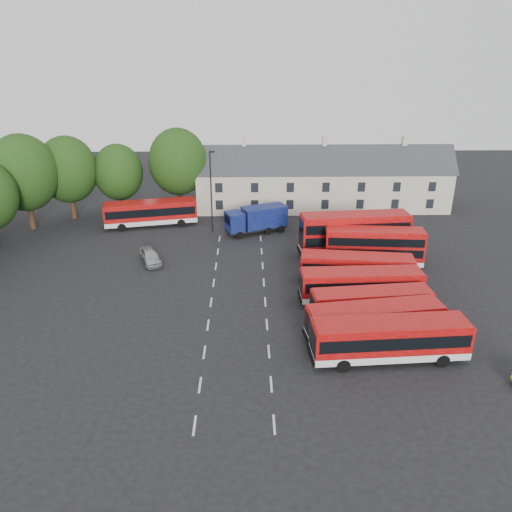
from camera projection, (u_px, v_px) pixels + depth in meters
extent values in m
plane|color=black|center=(210.00, 313.00, 44.08)|extent=(140.00, 140.00, 0.00)
cube|color=beige|center=(195.00, 425.00, 31.24)|extent=(0.15, 1.80, 0.01)
cube|color=beige|center=(200.00, 385.00, 34.90)|extent=(0.15, 1.80, 0.01)
cube|color=beige|center=(204.00, 352.00, 38.57)|extent=(0.15, 1.80, 0.01)
cube|color=beige|center=(208.00, 325.00, 42.24)|extent=(0.15, 1.80, 0.01)
cube|color=beige|center=(211.00, 302.00, 45.91)|extent=(0.15, 1.80, 0.01)
cube|color=beige|center=(214.00, 283.00, 49.58)|extent=(0.15, 1.80, 0.01)
cube|color=beige|center=(216.00, 266.00, 53.25)|extent=(0.15, 1.80, 0.01)
cube|color=beige|center=(218.00, 251.00, 56.91)|extent=(0.15, 1.80, 0.01)
cube|color=beige|center=(220.00, 239.00, 60.58)|extent=(0.15, 1.80, 0.01)
cube|color=beige|center=(274.00, 424.00, 31.32)|extent=(0.15, 1.80, 0.01)
cube|color=beige|center=(271.00, 384.00, 34.99)|extent=(0.15, 1.80, 0.01)
cube|color=beige|center=(269.00, 351.00, 38.66)|extent=(0.15, 1.80, 0.01)
cube|color=beige|center=(267.00, 324.00, 42.32)|extent=(0.15, 1.80, 0.01)
cube|color=beige|center=(265.00, 302.00, 45.99)|extent=(0.15, 1.80, 0.01)
cube|color=beige|center=(264.00, 282.00, 49.66)|extent=(0.15, 1.80, 0.01)
cube|color=beige|center=(263.00, 266.00, 53.33)|extent=(0.15, 1.80, 0.01)
cube|color=beige|center=(262.00, 251.00, 57.00)|extent=(0.15, 1.80, 0.01)
cube|color=beige|center=(261.00, 238.00, 60.66)|extent=(0.15, 1.80, 0.01)
cylinder|color=black|center=(31.00, 212.00, 62.99)|extent=(0.70, 0.70, 4.38)
ellipsoid|color=black|center=(23.00, 173.00, 60.96)|extent=(8.25, 8.25, 9.49)
cylinder|color=black|center=(73.00, 204.00, 66.79)|extent=(0.70, 0.70, 4.02)
ellipsoid|color=black|center=(68.00, 170.00, 64.93)|extent=(7.59, 7.59, 8.73)
cylinder|color=black|center=(121.00, 201.00, 68.83)|extent=(0.70, 0.70, 3.50)
ellipsoid|color=black|center=(118.00, 172.00, 67.21)|extent=(6.60, 6.60, 7.59)
cylinder|color=black|center=(180.00, 196.00, 69.74)|extent=(0.70, 0.70, 4.20)
ellipsoid|color=black|center=(178.00, 162.00, 67.80)|extent=(7.92, 7.92, 9.11)
cube|color=beige|center=(322.00, 189.00, 70.72)|extent=(35.00, 7.00, 5.50)
cube|color=#2D3035|center=(323.00, 170.00, 69.63)|extent=(35.70, 7.13, 7.13)
cube|color=beige|center=(244.00, 142.00, 67.87)|extent=(0.60, 0.90, 1.20)
cube|color=beige|center=(324.00, 141.00, 68.05)|extent=(0.60, 0.90, 1.20)
cube|color=beige|center=(404.00, 141.00, 68.23)|extent=(0.60, 0.90, 1.20)
cube|color=silver|center=(388.00, 350.00, 37.38)|extent=(11.76, 3.37, 0.58)
cube|color=#9C0909|center=(390.00, 335.00, 36.85)|extent=(11.76, 3.37, 2.06)
cube|color=black|center=(390.00, 335.00, 36.83)|extent=(11.30, 3.41, 1.00)
cube|color=#9C0909|center=(392.00, 323.00, 36.42)|extent=(11.52, 3.25, 0.13)
cylinder|color=black|center=(343.00, 365.00, 36.12)|extent=(1.07, 0.36, 1.06)
cylinder|color=black|center=(429.00, 343.00, 38.86)|extent=(1.07, 0.36, 1.06)
cube|color=silver|center=(374.00, 331.00, 39.92)|extent=(11.12, 3.96, 0.54)
cube|color=#9C0909|center=(375.00, 318.00, 39.43)|extent=(11.12, 3.96, 1.93)
cube|color=black|center=(375.00, 317.00, 39.41)|extent=(10.69, 3.96, 0.94)
cube|color=#9C0909|center=(376.00, 307.00, 39.03)|extent=(10.89, 3.83, 0.12)
cylinder|color=black|center=(336.00, 346.00, 38.52)|extent=(1.02, 0.41, 0.99)
cylinder|color=black|center=(408.00, 323.00, 41.55)|extent=(1.02, 0.41, 0.99)
cube|color=silver|center=(370.00, 313.00, 42.67)|extent=(10.37, 3.28, 0.51)
cube|color=#9C0909|center=(371.00, 301.00, 42.21)|extent=(10.37, 3.28, 1.81)
cube|color=black|center=(371.00, 301.00, 42.19)|extent=(9.97, 3.30, 0.88)
cube|color=#9C0909|center=(372.00, 291.00, 41.83)|extent=(10.16, 3.17, 0.11)
cylinder|color=black|center=(336.00, 324.00, 41.47)|extent=(0.95, 0.35, 0.93)
cylinder|color=black|center=(402.00, 308.00, 44.06)|extent=(0.95, 0.35, 0.93)
cube|color=silver|center=(360.00, 294.00, 45.75)|extent=(11.09, 2.84, 0.55)
cube|color=#9C0909|center=(361.00, 282.00, 45.25)|extent=(11.09, 2.84, 1.95)
cube|color=black|center=(361.00, 281.00, 45.23)|extent=(10.65, 2.89, 0.95)
cube|color=#9C0909|center=(362.00, 272.00, 44.84)|extent=(10.87, 2.74, 0.12)
cylinder|color=black|center=(324.00, 304.00, 44.66)|extent=(1.01, 0.31, 1.00)
cylinder|color=black|center=(394.00, 290.00, 47.05)|extent=(1.01, 0.31, 1.00)
cube|color=silver|center=(356.00, 277.00, 49.07)|extent=(11.09, 3.85, 0.54)
cube|color=#9C0909|center=(357.00, 265.00, 48.58)|extent=(11.09, 3.85, 1.93)
cube|color=black|center=(357.00, 265.00, 48.56)|extent=(10.67, 3.86, 0.94)
cube|color=#9C0909|center=(357.00, 256.00, 48.18)|extent=(10.86, 3.73, 0.12)
cylinder|color=black|center=(320.00, 283.00, 48.52)|extent=(1.01, 0.40, 0.99)
cylinder|color=black|center=(390.00, 276.00, 49.84)|extent=(1.01, 0.40, 0.99)
cube|color=silver|center=(372.00, 260.00, 53.03)|extent=(10.36, 3.14, 0.51)
cube|color=#9C0909|center=(374.00, 244.00, 52.31)|extent=(10.36, 3.14, 3.11)
cube|color=black|center=(374.00, 249.00, 52.55)|extent=(9.96, 3.16, 0.88)
cube|color=#9C0909|center=(376.00, 230.00, 51.67)|extent=(10.15, 3.03, 0.11)
cylinder|color=black|center=(342.00, 265.00, 52.36)|extent=(0.95, 0.33, 0.93)
cylinder|color=black|center=(401.00, 259.00, 53.90)|extent=(0.95, 0.33, 0.93)
cube|color=black|center=(375.00, 239.00, 52.07)|extent=(9.96, 3.16, 0.88)
cube|color=silver|center=(353.00, 248.00, 55.63)|extent=(12.09, 3.75, 0.59)
cube|color=#9C0909|center=(354.00, 231.00, 54.79)|extent=(12.09, 3.75, 3.62)
cube|color=black|center=(354.00, 236.00, 55.07)|extent=(11.62, 3.78, 1.03)
cube|color=#9C0909|center=(356.00, 214.00, 54.05)|extent=(11.85, 3.63, 0.13)
cylinder|color=black|center=(322.00, 256.00, 54.26)|extent=(1.10, 0.40, 1.08)
cylinder|color=black|center=(382.00, 245.00, 57.24)|extent=(1.10, 0.40, 1.08)
cube|color=black|center=(355.00, 225.00, 54.51)|extent=(11.62, 3.78, 1.03)
cube|color=silver|center=(151.00, 220.00, 64.42)|extent=(11.91, 4.96, 0.58)
cube|color=#9C0909|center=(150.00, 210.00, 63.89)|extent=(11.91, 4.96, 2.06)
cube|color=black|center=(150.00, 210.00, 63.87)|extent=(11.47, 4.93, 1.00)
cube|color=#9C0909|center=(150.00, 202.00, 63.46)|extent=(11.67, 4.81, 0.13)
cylinder|color=black|center=(122.00, 227.00, 62.71)|extent=(1.09, 0.51, 1.06)
cylinder|color=black|center=(180.00, 217.00, 66.36)|extent=(1.09, 0.51, 1.06)
cube|color=black|center=(256.00, 228.00, 62.16)|extent=(7.81, 4.74, 0.29)
cube|color=#0E1853|center=(235.00, 222.00, 60.62)|extent=(2.66, 2.92, 2.28)
cube|color=black|center=(228.00, 220.00, 60.16)|extent=(0.85, 1.91, 1.14)
cube|color=#0E1853|center=(264.00, 216.00, 61.99)|extent=(5.92, 4.25, 2.57)
cylinder|color=black|center=(239.00, 235.00, 60.35)|extent=(0.98, 0.61, 0.95)
cylinder|color=black|center=(273.00, 224.00, 64.17)|extent=(0.98, 0.61, 0.95)
imported|color=#B1B4B9|center=(150.00, 256.00, 53.75)|extent=(3.35, 4.80, 1.52)
cylinder|color=black|center=(211.00, 193.00, 60.64)|extent=(0.18, 0.18, 10.14)
cube|color=black|center=(212.00, 152.00, 58.55)|extent=(0.66, 0.41, 0.18)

